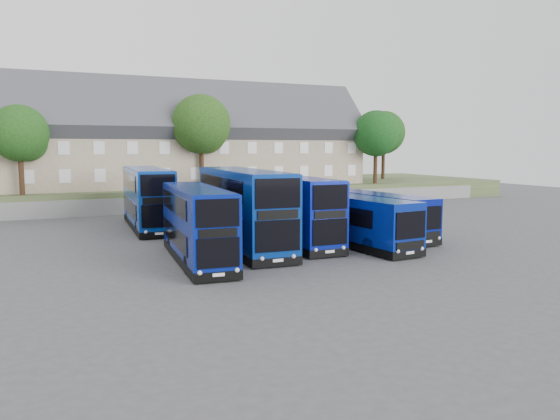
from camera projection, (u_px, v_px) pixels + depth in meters
The scene contains 15 objects.
ground at pixel (300, 258), 30.00m from camera, with size 120.00×120.00×0.00m, color #45454A.
retaining_wall at pixel (186, 204), 51.59m from camera, with size 70.00×0.40×1.50m, color slate.
earth_bank at pixel (163, 193), 60.60m from camera, with size 80.00×20.00×2.00m, color #42502D.
terrace_row at pixel (141, 142), 55.11m from camera, with size 48.00×10.40×11.20m.
dd_front_left at pixel (197, 226), 28.74m from camera, with size 3.17×10.07×3.93m.
dd_front_mid at pixel (244, 210), 32.63m from camera, with size 3.49×11.95×4.69m.
dd_front_right at pixel (291, 211), 34.35m from camera, with size 2.79×10.65×4.20m.
dd_rear_left at pixel (148, 199), 40.89m from camera, with size 3.32×11.37×4.46m.
dd_rear_right at pixel (248, 196), 44.84m from camera, with size 3.15×10.59×4.15m.
coach_east_a at pixel (349, 220), 34.13m from camera, with size 3.17×11.36×3.07m.
coach_east_b at pixel (373, 215), 37.46m from camera, with size 2.95×10.89×2.94m.
tree_west at pixel (21, 136), 46.14m from camera, with size 4.80×4.80×7.65m.
tree_mid at pixel (202, 127), 53.09m from camera, with size 5.76×5.76×9.18m.
tree_east at pixel (377, 135), 60.98m from camera, with size 5.12×5.12×8.16m.
tree_far at pixel (384, 134), 69.74m from camera, with size 5.44×5.44×8.67m.
Camera 1 is at (-13.28, -26.36, 6.05)m, focal length 35.00 mm.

